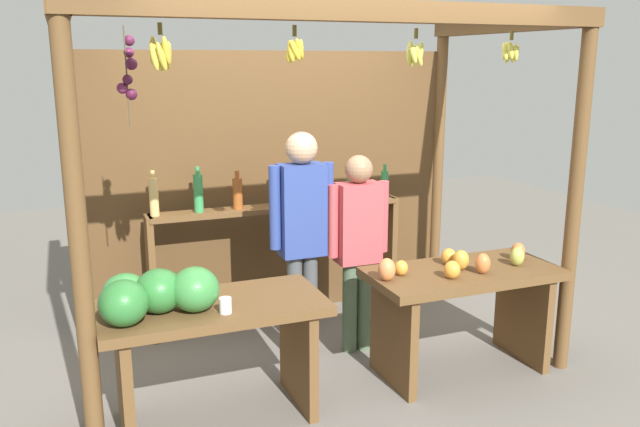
# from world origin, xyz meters

# --- Properties ---
(ground_plane) EXTENTS (12.00, 12.00, 0.00)m
(ground_plane) POSITION_xyz_m (0.00, 0.00, 0.00)
(ground_plane) COLOR slate
(ground_plane) RESTS_ON ground
(market_stall) EXTENTS (3.28, 1.86, 2.47)m
(market_stall) POSITION_xyz_m (-0.00, 0.43, 1.42)
(market_stall) COLOR brown
(market_stall) RESTS_ON ground
(fruit_counter_left) EXTENTS (1.35, 0.64, 1.01)m
(fruit_counter_left) POSITION_xyz_m (-1.01, -0.68, 0.68)
(fruit_counter_left) COLOR brown
(fruit_counter_left) RESTS_ON ground
(fruit_counter_right) EXTENTS (1.34, 0.64, 0.90)m
(fruit_counter_right) POSITION_xyz_m (0.86, -0.66, 0.57)
(fruit_counter_right) COLOR brown
(fruit_counter_right) RESTS_ON ground
(bottle_shelf_unit) EXTENTS (2.11, 0.22, 1.36)m
(bottle_shelf_unit) POSITION_xyz_m (-0.06, 0.66, 0.81)
(bottle_shelf_unit) COLOR brown
(bottle_shelf_unit) RESTS_ON ground
(vendor_man) EXTENTS (0.48, 0.23, 1.67)m
(vendor_man) POSITION_xyz_m (-0.08, -0.03, 1.01)
(vendor_man) COLOR #474B4D
(vendor_man) RESTS_ON ground
(vendor_woman) EXTENTS (0.48, 0.20, 1.49)m
(vendor_woman) POSITION_xyz_m (0.33, -0.08, 0.88)
(vendor_woman) COLOR #496045
(vendor_woman) RESTS_ON ground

